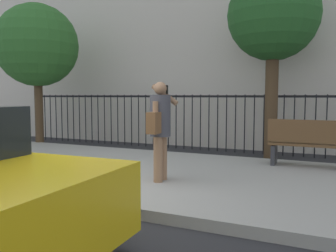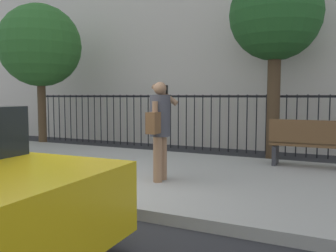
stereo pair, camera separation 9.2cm
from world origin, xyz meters
TOP-DOWN VIEW (x-y plane):
  - ground_plane at (0.00, 0.00)m, footprint 60.00×60.00m
  - sidewalk at (0.00, 2.20)m, footprint 28.00×4.40m
  - iron_fence at (0.00, 5.90)m, footprint 12.03×0.04m
  - pedestrian_on_phone at (1.03, 1.44)m, footprint 0.48×0.66m
  - street_bench at (3.21, 3.69)m, footprint 1.60×0.45m
  - street_tree_near at (2.20, 5.28)m, footprint 2.21×2.21m
  - street_tree_mid at (-4.58, 4.45)m, footprint 2.47×2.47m

SIDE VIEW (x-z plane):
  - ground_plane at x=0.00m, z-range 0.00..0.00m
  - sidewalk at x=0.00m, z-range 0.00..0.15m
  - street_bench at x=3.21m, z-range 0.18..1.13m
  - iron_fence at x=0.00m, z-range 0.22..1.82m
  - pedestrian_on_phone at x=1.03m, z-range 0.28..1.92m
  - street_tree_mid at x=-4.58m, z-range 0.91..5.22m
  - street_tree_near at x=2.20m, z-range 1.15..5.78m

